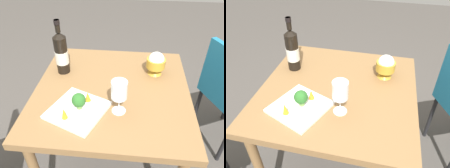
{
  "view_description": "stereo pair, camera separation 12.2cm",
  "coord_description": "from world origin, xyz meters",
  "views": [
    {
      "loc": [
        0.96,
        0.1,
        1.5
      ],
      "look_at": [
        0.0,
        0.0,
        0.76
      ],
      "focal_mm": 35.87,
      "sensor_mm": 36.0,
      "label": 1
    },
    {
      "loc": [
        0.94,
        0.22,
        1.5
      ],
      "look_at": [
        0.0,
        0.0,
        0.76
      ],
      "focal_mm": 35.87,
      "sensor_mm": 36.0,
      "label": 2
    }
  ],
  "objects": [
    {
      "name": "wine_glass",
      "position": [
        0.17,
        0.05,
        0.86
      ],
      "size": [
        0.08,
        0.08,
        0.18
      ],
      "color": "white",
      "rests_on": "dining_table"
    },
    {
      "name": "rice_bowl",
      "position": [
        -0.17,
        0.24,
        0.8
      ],
      "size": [
        0.11,
        0.11,
        0.14
      ],
      "color": "gold",
      "rests_on": "dining_table"
    },
    {
      "name": "serving_plate",
      "position": [
        0.2,
        -0.15,
        0.74
      ],
      "size": [
        0.33,
        0.33,
        0.02
      ],
      "rotation": [
        0.0,
        0.0,
        -0.39
      ],
      "color": "white",
      "rests_on": "dining_table"
    },
    {
      "name": "wine_bottle",
      "position": [
        -0.14,
        -0.31,
        0.86
      ],
      "size": [
        0.08,
        0.08,
        0.33
      ],
      "color": "black",
      "rests_on": "dining_table"
    },
    {
      "name": "ground_plane",
      "position": [
        0.0,
        0.0,
        0.0
      ],
      "size": [
        8.0,
        8.0,
        0.0
      ],
      "primitive_type": "plane",
      "color": "#4C4742"
    },
    {
      "name": "carrot_garnish_right",
      "position": [
        0.26,
        -0.19,
        0.77
      ],
      "size": [
        0.03,
        0.03,
        0.06
      ],
      "color": "orange",
      "rests_on": "serving_plate"
    },
    {
      "name": "broccoli_floret",
      "position": [
        0.19,
        -0.14,
        0.79
      ],
      "size": [
        0.07,
        0.07,
        0.09
      ],
      "color": "#729E4C",
      "rests_on": "serving_plate"
    },
    {
      "name": "carrot_garnish_left",
      "position": [
        0.13,
        -0.11,
        0.77
      ],
      "size": [
        0.03,
        0.03,
        0.05
      ],
      "color": "orange",
      "rests_on": "serving_plate"
    },
    {
      "name": "dining_table",
      "position": [
        0.0,
        0.0,
        0.64
      ],
      "size": [
        0.85,
        0.85,
        0.73
      ],
      "color": "olive",
      "rests_on": "ground_plane"
    }
  ]
}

